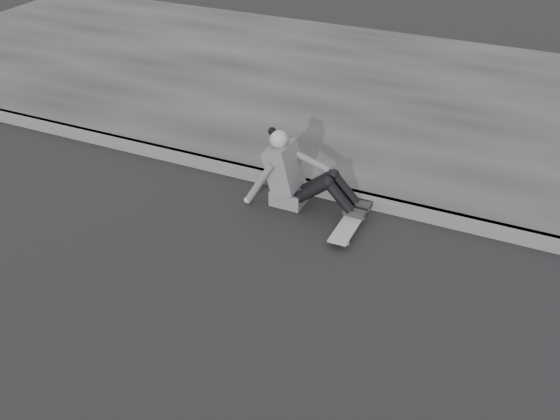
{
  "coord_description": "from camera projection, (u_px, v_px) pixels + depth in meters",
  "views": [
    {
      "loc": [
        -0.99,
        -3.2,
        3.75
      ],
      "look_at": [
        -3.1,
        1.37,
        0.5
      ],
      "focal_mm": 40.0,
      "sensor_mm": 36.0,
      "label": 1
    }
  ],
  "objects": [
    {
      "name": "seated_woman",
      "position": [
        295.0,
        176.0,
        6.83
      ],
      "size": [
        1.38,
        0.46,
        0.88
      ],
      "color": "#535355",
      "rests_on": "ground"
    },
    {
      "name": "skateboard",
      "position": [
        349.0,
        225.0,
        6.54
      ],
      "size": [
        0.2,
        0.78,
        0.09
      ],
      "color": "gray",
      "rests_on": "ground"
    }
  ]
}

